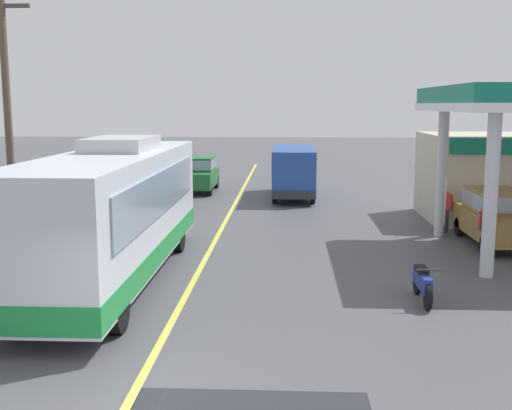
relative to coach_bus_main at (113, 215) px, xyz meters
name	(u,v)px	position (x,y,z in m)	size (l,w,h in m)	color
ground	(234,205)	(2.08, 12.61, -1.72)	(120.00, 120.00, 0.00)	#4C4C51
lane_divider_stripe	(223,225)	(2.08, 7.61, -1.72)	(0.16, 50.00, 0.01)	#D8CC4C
coach_bus_main	(113,215)	(0.00, 0.00, 0.00)	(2.60, 11.04, 3.69)	silver
car_at_pump	(495,214)	(11.29, 4.75, -0.71)	(1.70, 4.20, 1.82)	olive
minibus_opposing_lane	(293,168)	(4.79, 15.18, -0.25)	(2.04, 6.13, 2.44)	#264C9E
motorcycle_parked_forecourt	(422,283)	(7.68, -1.48, -1.28)	(0.55, 1.80, 0.92)	black
pedestrian_near_pump	(487,226)	(10.55, 3.14, -0.79)	(0.55, 0.22, 1.66)	#33333F
pedestrian_by_shop	(445,207)	(10.16, 6.77, -0.79)	(0.55, 0.22, 1.66)	#33333F
car_trailing_behind_bus	(199,172)	(-0.16, 17.07, -0.71)	(1.70, 4.20, 1.82)	#1E602D
utility_pole_roadside	(8,114)	(-4.41, 3.95, 2.55)	(1.80, 0.24, 8.18)	brown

